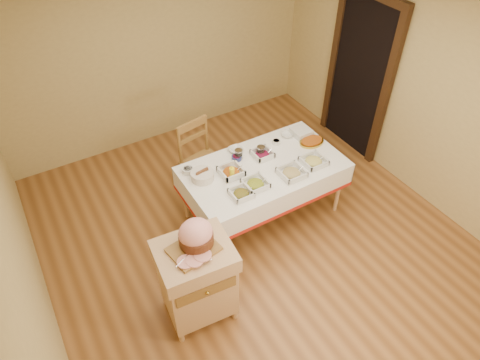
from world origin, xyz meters
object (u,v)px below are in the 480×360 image
at_px(ham_on_board, 196,236).
at_px(preserve_jar_left, 239,155).
at_px(dining_table, 263,177).
at_px(preserve_jar_right, 261,151).
at_px(plate_stack, 301,132).
at_px(butcher_cart, 197,278).
at_px(bread_basket, 202,175).
at_px(mustard_bottle, 232,173).
at_px(dining_chair, 202,161).
at_px(brass_platter, 312,142).

distance_m(ham_on_board, preserve_jar_left, 1.51).
relative_size(dining_table, preserve_jar_left, 15.27).
height_order(ham_on_board, preserve_jar_right, ham_on_board).
distance_m(ham_on_board, preserve_jar_right, 1.64).
bearing_deg(plate_stack, butcher_cart, -151.25).
relative_size(preserve_jar_left, preserve_jar_right, 0.97).
distance_m(butcher_cart, ham_on_board, 0.53).
bearing_deg(ham_on_board, bread_basket, 60.77).
distance_m(mustard_bottle, plate_stack, 1.16).
height_order(butcher_cart, preserve_jar_left, butcher_cart).
distance_m(dining_chair, preserve_jar_right, 0.78).
xyz_separation_m(butcher_cart, ham_on_board, (0.04, 0.03, 0.53)).
bearing_deg(plate_stack, dining_chair, 160.31).
height_order(butcher_cart, plate_stack, butcher_cart).
distance_m(preserve_jar_left, preserve_jar_right, 0.26).
bearing_deg(bread_basket, dining_chair, 64.94).
relative_size(butcher_cart, brass_platter, 2.96).
relative_size(bread_basket, brass_platter, 0.80).
bearing_deg(preserve_jar_right, brass_platter, -9.63).
height_order(preserve_jar_left, preserve_jar_right, preserve_jar_right).
xyz_separation_m(ham_on_board, plate_stack, (1.95, 1.06, -0.27)).
bearing_deg(butcher_cart, ham_on_board, 38.08).
xyz_separation_m(dining_chair, brass_platter, (1.18, -0.62, 0.24)).
bearing_deg(dining_chair, preserve_jar_left, -57.14).
height_order(dining_table, plate_stack, plate_stack).
height_order(dining_table, preserve_jar_left, preserve_jar_left).
relative_size(dining_table, brass_platter, 5.68).
bearing_deg(butcher_cart, dining_table, 32.97).
bearing_deg(dining_chair, preserve_jar_right, -44.05).
bearing_deg(mustard_bottle, bread_basket, 151.49).
xyz_separation_m(dining_table, brass_platter, (0.73, 0.07, 0.18)).
distance_m(butcher_cart, mustard_bottle, 1.23).
bearing_deg(preserve_jar_left, brass_platter, -12.09).
bearing_deg(brass_platter, plate_stack, 92.76).
bearing_deg(ham_on_board, preserve_jar_left, 45.14).
xyz_separation_m(preserve_jar_right, brass_platter, (0.66, -0.11, -0.04)).
relative_size(dining_table, ham_on_board, 4.25).
bearing_deg(preserve_jar_left, ham_on_board, -134.86).
bearing_deg(dining_chair, dining_table, -57.13).
relative_size(mustard_bottle, brass_platter, 0.54).
distance_m(dining_table, ham_on_board, 1.53).
xyz_separation_m(dining_chair, mustard_bottle, (0.04, -0.68, 0.30)).
distance_m(dining_table, butcher_cart, 1.51).
bearing_deg(brass_platter, butcher_cart, -155.89).
bearing_deg(butcher_cart, preserve_jar_right, 36.87).
bearing_deg(preserve_jar_left, bread_basket, -168.57).
height_order(ham_on_board, plate_stack, ham_on_board).
height_order(dining_table, mustard_bottle, mustard_bottle).
bearing_deg(mustard_bottle, dining_chair, 93.06).
distance_m(ham_on_board, plate_stack, 2.23).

